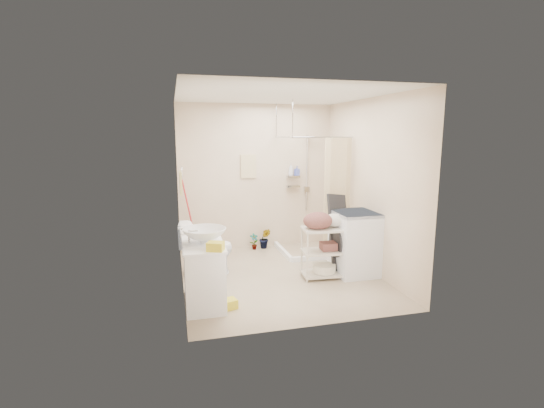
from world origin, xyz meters
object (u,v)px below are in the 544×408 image
Objects in this scene: washing_machine at (356,243)px; vanity at (204,274)px; laundry_rack at (325,248)px; toilet at (206,248)px.

vanity is at bearing -166.90° from washing_machine.
washing_machine is 0.52m from laundry_rack.
vanity is 0.99× the size of laundry_rack.
toilet is at bearing 166.02° from washing_machine.
laundry_rack is (-0.52, -0.05, -0.03)m from washing_machine.
vanity is at bearing -159.88° from laundry_rack.
laundry_rack is at bearing -174.97° from washing_machine.
toilet is 1.76m from laundry_rack.
toilet is 0.84× the size of washing_machine.
toilet is (0.12, 1.08, 0.01)m from vanity.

